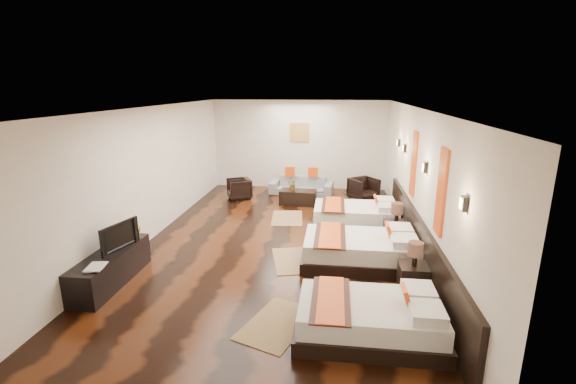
# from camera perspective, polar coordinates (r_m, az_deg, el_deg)

# --- Properties ---
(floor) EXTENTS (5.50, 9.50, 0.01)m
(floor) POSITION_cam_1_polar(r_m,az_deg,el_deg) (8.45, -1.50, -7.26)
(floor) COLOR black
(floor) RESTS_ON ground
(ceiling) EXTENTS (5.50, 9.50, 0.01)m
(ceiling) POSITION_cam_1_polar(r_m,az_deg,el_deg) (7.83, -1.64, 12.06)
(ceiling) COLOR white
(ceiling) RESTS_ON floor
(back_wall) EXTENTS (5.50, 0.01, 2.80)m
(back_wall) POSITION_cam_1_polar(r_m,az_deg,el_deg) (12.67, 1.64, 6.83)
(back_wall) COLOR silver
(back_wall) RESTS_ON floor
(left_wall) EXTENTS (0.01, 9.50, 2.80)m
(left_wall) POSITION_cam_1_polar(r_m,az_deg,el_deg) (8.86, -19.46, 2.40)
(left_wall) COLOR silver
(left_wall) RESTS_ON floor
(right_wall) EXTENTS (0.01, 9.50, 2.80)m
(right_wall) POSITION_cam_1_polar(r_m,az_deg,el_deg) (8.10, 18.06, 1.40)
(right_wall) COLOR silver
(right_wall) RESTS_ON floor
(headboard_panel) EXTENTS (0.08, 6.60, 0.90)m
(headboard_panel) POSITION_cam_1_polar(r_m,az_deg,el_deg) (7.62, 18.29, -6.97)
(headboard_panel) COLOR black
(headboard_panel) RESTS_ON floor
(bed_near) EXTENTS (1.93, 1.21, 0.74)m
(bed_near) POSITION_cam_1_polar(r_m,az_deg,el_deg) (5.56, 11.85, -17.39)
(bed_near) COLOR black
(bed_near) RESTS_ON floor
(bed_mid) EXTENTS (2.13, 1.34, 0.81)m
(bed_mid) POSITION_cam_1_polar(r_m,az_deg,el_deg) (7.50, 10.57, -8.20)
(bed_mid) COLOR black
(bed_mid) RESTS_ON floor
(bed_far) EXTENTS (2.00, 1.26, 0.76)m
(bed_far) POSITION_cam_1_polar(r_m,az_deg,el_deg) (9.45, 9.85, -3.35)
(bed_far) COLOR black
(bed_far) RESTS_ON floor
(nightstand_a) EXTENTS (0.44, 0.44, 0.87)m
(nightstand_a) POSITION_cam_1_polar(r_m,az_deg,el_deg) (6.67, 17.63, -11.48)
(nightstand_a) COLOR black
(nightstand_a) RESTS_ON floor
(nightstand_b) EXTENTS (0.46, 0.46, 0.91)m
(nightstand_b) POSITION_cam_1_polar(r_m,az_deg,el_deg) (8.49, 15.26, -5.39)
(nightstand_b) COLOR black
(nightstand_b) RESTS_ON floor
(jute_mat_near) EXTENTS (1.13, 1.39, 0.01)m
(jute_mat_near) POSITION_cam_1_polar(r_m,az_deg,el_deg) (5.80, -1.59, -18.45)
(jute_mat_near) COLOR olive
(jute_mat_near) RESTS_ON floor
(jute_mat_mid) EXTENTS (1.01, 1.34, 0.01)m
(jute_mat_mid) POSITION_cam_1_polar(r_m,az_deg,el_deg) (7.61, 0.87, -9.84)
(jute_mat_mid) COLOR olive
(jute_mat_mid) RESTS_ON floor
(jute_mat_far) EXTENTS (0.86, 1.27, 0.01)m
(jute_mat_far) POSITION_cam_1_polar(r_m,az_deg,el_deg) (9.92, -0.12, -3.78)
(jute_mat_far) COLOR olive
(jute_mat_far) RESTS_ON floor
(tv_console) EXTENTS (0.50, 1.80, 0.55)m
(tv_console) POSITION_cam_1_polar(r_m,az_deg,el_deg) (7.33, -24.18, -9.93)
(tv_console) COLOR black
(tv_console) RESTS_ON floor
(tv) EXTENTS (0.32, 0.81, 0.47)m
(tv) POSITION_cam_1_polar(r_m,az_deg,el_deg) (7.26, -23.56, -5.77)
(tv) COLOR black
(tv) RESTS_ON tv_console
(book) EXTENTS (0.31, 0.38, 0.03)m
(book) POSITION_cam_1_polar(r_m,az_deg,el_deg) (6.76, -27.04, -9.68)
(book) COLOR black
(book) RESTS_ON tv_console
(figurine) EXTENTS (0.32, 0.32, 0.31)m
(figurine) POSITION_cam_1_polar(r_m,az_deg,el_deg) (7.79, -21.64, -4.80)
(figurine) COLOR brown
(figurine) RESTS_ON tv_console
(sofa) EXTENTS (1.96, 0.91, 0.55)m
(sofa) POSITION_cam_1_polar(r_m,az_deg,el_deg) (12.05, 1.94, 0.95)
(sofa) COLOR gray
(sofa) RESTS_ON floor
(armchair_left) EXTENTS (0.87, 0.86, 0.60)m
(armchair_left) POSITION_cam_1_polar(r_m,az_deg,el_deg) (11.66, -7.08, 0.48)
(armchair_left) COLOR black
(armchair_left) RESTS_ON floor
(armchair_right) EXTENTS (0.98, 0.99, 0.65)m
(armchair_right) POSITION_cam_1_polar(r_m,az_deg,el_deg) (11.65, 10.86, 0.45)
(armchair_right) COLOR black
(armchair_right) RESTS_ON floor
(coffee_table) EXTENTS (1.03, 0.57, 0.40)m
(coffee_table) POSITION_cam_1_polar(r_m,az_deg,el_deg) (11.06, 1.45, -0.75)
(coffee_table) COLOR black
(coffee_table) RESTS_ON floor
(table_plant) EXTENTS (0.33, 0.30, 0.30)m
(table_plant) POSITION_cam_1_polar(r_m,az_deg,el_deg) (10.99, 0.71, 1.03)
(table_plant) COLOR #295A1E
(table_plant) RESTS_ON coffee_table
(orange_panel_a) EXTENTS (0.04, 0.40, 1.30)m
(orange_panel_a) POSITION_cam_1_polar(r_m,az_deg,el_deg) (6.22, 21.28, -0.00)
(orange_panel_a) COLOR #D86014
(orange_panel_a) RESTS_ON right_wall
(orange_panel_b) EXTENTS (0.04, 0.40, 1.30)m
(orange_panel_b) POSITION_cam_1_polar(r_m,az_deg,el_deg) (8.32, 17.72, 3.89)
(orange_panel_b) COLOR #D86014
(orange_panel_b) RESTS_ON right_wall
(sconce_near) EXTENTS (0.07, 0.12, 0.18)m
(sconce_near) POSITION_cam_1_polar(r_m,az_deg,el_deg) (5.16, 24.03, -1.53)
(sconce_near) COLOR black
(sconce_near) RESTS_ON right_wall
(sconce_mid) EXTENTS (0.07, 0.12, 0.18)m
(sconce_mid) POSITION_cam_1_polar(r_m,az_deg,el_deg) (7.23, 19.15, 3.40)
(sconce_mid) COLOR black
(sconce_mid) RESTS_ON right_wall
(sconce_far) EXTENTS (0.07, 0.12, 0.18)m
(sconce_far) POSITION_cam_1_polar(r_m,az_deg,el_deg) (9.36, 16.45, 6.09)
(sconce_far) COLOR black
(sconce_far) RESTS_ON right_wall
(sconce_lounge) EXTENTS (0.07, 0.12, 0.18)m
(sconce_lounge) POSITION_cam_1_polar(r_m,az_deg,el_deg) (10.24, 15.67, 6.87)
(sconce_lounge) COLOR black
(sconce_lounge) RESTS_ON right_wall
(gold_artwork) EXTENTS (0.60, 0.04, 0.60)m
(gold_artwork) POSITION_cam_1_polar(r_m,az_deg,el_deg) (12.60, 1.65, 8.61)
(gold_artwork) COLOR #AD873F
(gold_artwork) RESTS_ON back_wall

